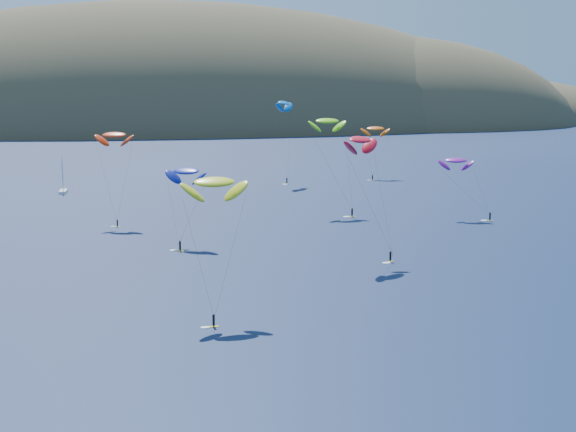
# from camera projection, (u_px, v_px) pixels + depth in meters

# --- Properties ---
(island) EXTENTS (730.00, 300.00, 210.00)m
(island) POSITION_uv_depth(u_px,v_px,m) (202.00, 139.00, 619.90)
(island) COLOR #3D3526
(island) RESTS_ON ground
(sailboat) EXTENTS (8.84, 7.66, 11.03)m
(sailboat) POSITION_uv_depth(u_px,v_px,m) (63.00, 190.00, 239.12)
(sailboat) COLOR white
(sailboat) RESTS_ON ground
(kitesurfer_1) EXTENTS (9.56, 10.16, 22.96)m
(kitesurfer_1) POSITION_uv_depth(u_px,v_px,m) (114.00, 135.00, 185.33)
(kitesurfer_1) COLOR yellow
(kitesurfer_1) RESTS_ON ground
(kitesurfer_2) EXTENTS (9.26, 11.03, 21.10)m
(kitesurfer_2) POSITION_uv_depth(u_px,v_px,m) (214.00, 182.00, 113.07)
(kitesurfer_2) COLOR yellow
(kitesurfer_2) RESTS_ON ground
(kitesurfer_3) EXTENTS (9.32, 12.86, 25.51)m
(kitesurfer_3) POSITION_uv_depth(u_px,v_px,m) (327.00, 121.00, 201.62)
(kitesurfer_3) COLOR yellow
(kitesurfer_3) RESTS_ON ground
(kitesurfer_4) EXTENTS (9.44, 10.16, 28.65)m
(kitesurfer_4) POSITION_uv_depth(u_px,v_px,m) (284.00, 103.00, 259.58)
(kitesurfer_4) COLOR yellow
(kitesurfer_4) RESTS_ON ground
(kitesurfer_6) EXTENTS (10.88, 11.54, 16.13)m
(kitesurfer_6) POSITION_uv_depth(u_px,v_px,m) (456.00, 160.00, 194.23)
(kitesurfer_6) COLOR yellow
(kitesurfer_6) RESTS_ON ground
(kitesurfer_9) EXTENTS (9.76, 10.41, 24.54)m
(kitesurfer_9) POSITION_uv_depth(u_px,v_px,m) (360.00, 140.00, 147.38)
(kitesurfer_9) COLOR yellow
(kitesurfer_9) RESTS_ON ground
(kitesurfer_10) EXTENTS (9.56, 13.57, 17.22)m
(kitesurfer_10) POSITION_uv_depth(u_px,v_px,m) (186.00, 171.00, 162.48)
(kitesurfer_10) COLOR yellow
(kitesurfer_10) RESTS_ON ground
(kitesurfer_11) EXTENTS (10.27, 13.39, 19.46)m
(kitesurfer_11) POSITION_uv_depth(u_px,v_px,m) (375.00, 129.00, 276.68)
(kitesurfer_11) COLOR yellow
(kitesurfer_11) RESTS_ON ground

